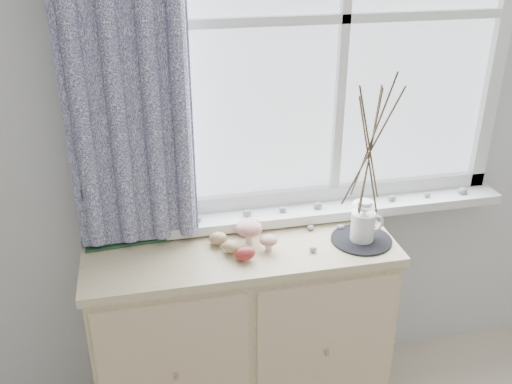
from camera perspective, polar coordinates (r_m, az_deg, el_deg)
sideboard at (r=2.45m, az=-1.41°, el=-13.95°), size 1.20×0.45×0.85m
botanical_book at (r=2.20m, az=-12.90°, el=-2.16°), size 0.39×0.16×0.27m
toadstool_cluster at (r=2.18m, az=-0.19°, el=-4.00°), size 0.15×0.16×0.09m
wooden_eggs at (r=2.15m, az=-2.49°, el=-5.42°), size 0.14×0.18×0.08m
songbird_figurine at (r=2.27m, az=-1.06°, el=-3.50°), size 0.13×0.06×0.07m
crocheted_doily at (r=2.27m, az=10.49°, el=-4.71°), size 0.24×0.24×0.01m
twig_pitcher at (r=2.10m, az=11.37°, el=4.69°), size 0.26×0.26×0.70m
sideboard_pebbles at (r=2.28m, az=6.58°, el=-4.18°), size 0.33×0.23×0.02m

